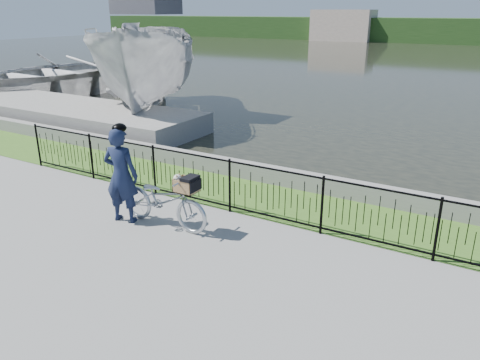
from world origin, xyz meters
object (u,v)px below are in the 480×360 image
Objects in this scene: boat_near at (150,65)px; boat_far at (57,74)px; cyclist at (121,174)px; dock at (77,115)px; bicycle_rig at (164,200)px.

boat_near is 1.00× the size of boat_far.
boat_near reaches higher than boat_far.
boat_far is (-7.14, 1.29, -0.95)m from boat_near.
cyclist is at bearing -52.52° from boat_near.
dock is 9.15m from cyclist.
bicycle_rig is (8.26, -5.10, 0.19)m from dock.
boat_near is at bearing -10.21° from boat_far.
dock is 5.07× the size of cyclist.
bicycle_rig is at bearing -48.13° from boat_near.
boat_far reaches higher than dock.
boat_near reaches higher than dock.
boat_near is (-7.06, 7.87, 1.39)m from bicycle_rig.
dock is 3.41m from boat_near.
bicycle_rig is at bearing 15.10° from cyclist.
boat_far is at bearing 145.62° from dock.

